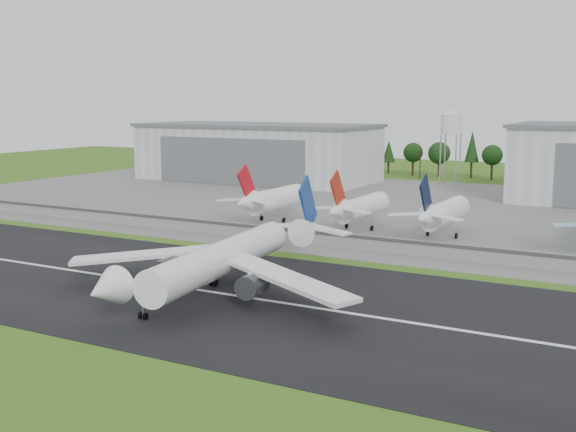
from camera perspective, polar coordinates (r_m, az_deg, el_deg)
The scene contains 13 objects.
ground at distance 120.81m, azimuth -10.78°, elevation -6.74°, with size 600.00×600.00×0.00m, color #3A6417.
runway at distance 128.34m, azimuth -7.92°, elevation -5.70°, with size 320.00×60.00×0.10m, color black.
runway_centerline at distance 128.33m, azimuth -7.92°, elevation -5.67°, with size 220.00×1.00×0.02m, color white.
apron at distance 224.40m, azimuth 9.13°, elevation 0.65°, with size 320.00×150.00×0.10m, color slate.
blast_fence at distance 165.20m, azimuth 1.44°, elevation -1.65°, with size 240.00×0.61×3.50m.
hangar_west at distance 298.16m, azimuth -2.44°, elevation 5.08°, with size 97.00×44.00×23.20m.
water_tower at distance 285.52m, azimuth 12.79°, elevation 7.28°, with size 8.40×8.40×29.40m.
utility_poles at distance 300.33m, azimuth 14.34°, elevation 2.60°, with size 230.00×3.00×12.00m, color black, non-canonical shape.
treeline at distance 314.79m, azimuth 15.04°, elevation 2.86°, with size 320.00×16.00×22.00m, color black, non-canonical shape.
main_airliner at distance 122.78m, azimuth -5.42°, elevation -4.00°, with size 56.87×59.25×18.17m.
parked_jet_red_a at distance 193.78m, azimuth -1.45°, elevation 1.31°, with size 7.36×31.29×16.83m.
parked_jet_red_b at distance 182.34m, azimuth 5.48°, elevation 0.68°, with size 7.36×31.29×16.51m.
parked_jet_navy at distance 174.99m, azimuth 11.98°, elevation 0.20°, with size 7.36×31.29×16.62m.
Camera 1 is at (74.85, -89.00, 32.73)m, focal length 45.00 mm.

